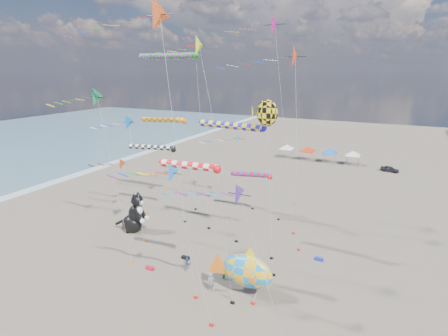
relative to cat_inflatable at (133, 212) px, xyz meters
name	(u,v)px	position (x,y,z in m)	size (l,w,h in m)	color
ground	(152,320)	(12.55, -12.58, -2.79)	(260.00, 260.00, 0.00)	brown
delta_kite_0	(281,58)	(17.59, 4.64, 18.90)	(11.38, 2.56, 23.24)	red
delta_kite_1	(273,26)	(15.24, 8.56, 22.55)	(14.67, 3.00, 27.09)	#CC0984
delta_kite_2	(228,141)	(6.95, 13.98, 7.46)	(9.79, 1.89, 11.55)	#199CCC
delta_kite_3	(150,18)	(10.84, -8.44, 21.68)	(13.19, 2.74, 26.11)	#D34B19
delta_kite_4	(114,125)	(-0.33, -1.64, 11.50)	(8.65, 1.96, 15.60)	#0C65BA
delta_kite_5	(199,48)	(8.45, 3.29, 20.13)	(12.03, 2.39, 24.41)	#CDEB1F
delta_kite_6	(233,195)	(18.87, -9.95, 8.67)	(10.19, 2.00, 12.79)	#4B218C
delta_kite_7	(82,100)	(-0.20, -6.13, 14.79)	(11.62, 2.17, 18.99)	#147C45
delta_kite_8	(156,174)	(12.63, -11.01, 9.83)	(9.94, 1.66, 13.87)	blue
delta_kite_9	(125,165)	(-6.01, 5.67, 4.16)	(9.41, 1.89, 8.25)	red
windsock_0	(154,148)	(-0.31, 5.46, 7.37)	(8.89, 0.72, 10.58)	black
windsock_1	(171,57)	(3.33, 5.07, 19.28)	(9.72, 0.84, 22.58)	#177F1C
windsock_2	(253,175)	(11.90, 11.93, 3.32)	(7.44, 0.72, 6.52)	red
windsock_3	(165,120)	(-1.49, 9.97, 10.53)	(9.33, 0.78, 13.77)	#E25E13
windsock_4	(234,126)	(13.66, 1.39, 11.90)	(9.17, 0.79, 15.15)	#1A14C9
windsock_5	(192,167)	(13.89, -7.63, 9.69)	(7.27, 0.71, 12.93)	red
angelfish_kite	(265,114)	(17.53, 0.30, 13.52)	(3.74, 3.02, 17.77)	yellow
cat_inflatable	(133,212)	(0.00, 0.00, 0.00)	(4.14, 2.07, 5.59)	black
fish_inflatable	(247,271)	(18.45, -5.89, -0.19)	(6.58, 2.82, 5.09)	#1588D5
person_adult	(211,282)	(15.12, -6.77, -1.87)	(0.67, 0.44, 1.85)	gray
child_green	(223,275)	(15.40, -4.66, -2.19)	(0.59, 0.46, 1.21)	#1A7A32
child_blue	(187,260)	(10.52, -3.77, -2.33)	(0.55, 0.23, 0.93)	#1C529E
kite_bag_0	(319,259)	(23.31, 3.46, -2.64)	(0.90, 0.44, 0.30)	#1324C0
kite_bag_1	(150,268)	(7.51, -6.40, -2.64)	(0.90, 0.44, 0.30)	red
kite_bag_2	(186,258)	(9.76, -2.89, -2.64)	(0.90, 0.44, 0.30)	black
tent_row	(319,148)	(14.05, 47.42, 0.36)	(19.20, 4.20, 3.80)	white
parked_car	(390,169)	(29.24, 45.42, -2.18)	(1.44, 3.59, 1.22)	#26262D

